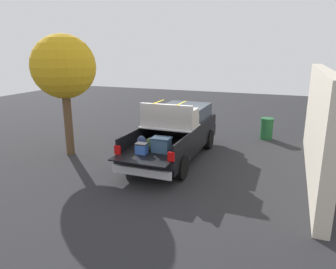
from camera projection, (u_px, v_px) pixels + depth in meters
ground_plane at (174, 159)px, 11.99m from camera, size 40.00×40.00×0.00m
pickup_truck at (177, 132)px, 12.06m from camera, size 6.05×2.06×2.23m
building_facade at (318, 124)px, 10.08m from camera, size 8.12×0.36×3.43m
tree_background at (64, 68)px, 11.68m from camera, size 2.37×2.37×4.59m
trash_can at (267, 128)px, 14.52m from camera, size 0.60×0.60×0.98m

